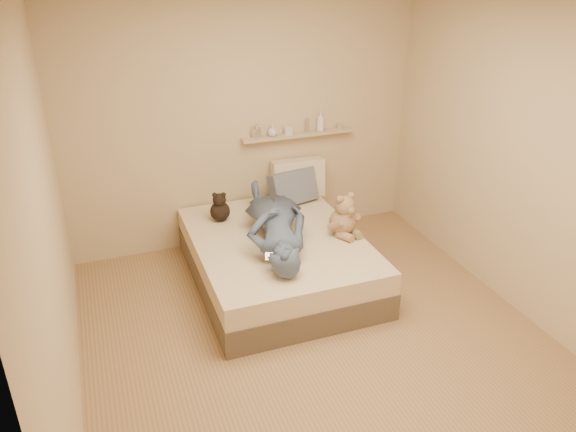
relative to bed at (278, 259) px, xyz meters
name	(u,v)px	position (x,y,z in m)	size (l,w,h in m)	color
room	(320,190)	(0.00, -0.93, 1.08)	(3.80, 3.80, 3.80)	#99754F
bed	(278,259)	(0.00, 0.00, 0.00)	(1.50, 1.90, 0.45)	brown
game_console	(275,256)	(-0.21, -0.53, 0.36)	(0.17, 0.11, 0.05)	#A8AAAF
teddy_bear	(344,218)	(0.60, -0.14, 0.40)	(0.33, 0.34, 0.41)	#A17F58
dark_plush	(220,208)	(-0.40, 0.54, 0.35)	(0.19, 0.19, 0.30)	black
pillow_cream	(298,178)	(0.52, 0.83, 0.43)	(0.55, 0.16, 0.40)	beige
pillow_grey	(293,187)	(0.41, 0.69, 0.40)	(0.50, 0.14, 0.34)	slate
person	(275,222)	(-0.03, -0.03, 0.41)	(0.55, 1.50, 0.36)	#434F6A
wall_shelf	(298,135)	(0.55, 0.91, 0.88)	(1.20, 0.12, 0.03)	tan
shelf_bottles	(292,127)	(0.48, 0.91, 0.96)	(1.00, 0.12, 0.20)	silver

